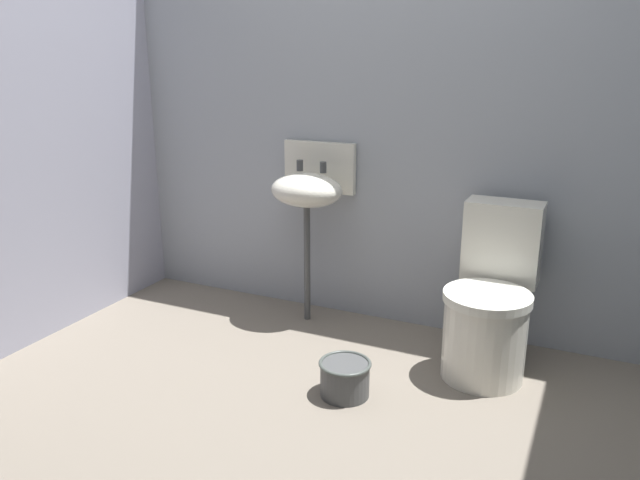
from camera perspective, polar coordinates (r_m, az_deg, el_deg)
The scene contains 6 objects.
ground_plane at distance 2.74m, azimuth -2.60°, elevation -16.57°, with size 3.50×2.66×0.08m, color #71685C.
wall_back at distance 3.40m, azimuth 6.50°, elevation 9.96°, with size 3.50×0.10×2.14m, color #969BA4.
wall_left at distance 3.44m, azimuth -26.67°, elevation 8.37°, with size 0.10×2.46×2.14m, color #9898AB.
toilet_near_wall at distance 3.06m, azimuth 15.20°, elevation -5.84°, with size 0.40×0.59×0.78m.
sink at distance 3.40m, azimuth -1.02°, elevation 4.71°, with size 0.42×0.35×0.99m.
bucket at distance 2.84m, azimuth 2.28°, elevation -12.39°, with size 0.23×0.23×0.16m.
Camera 1 is at (1.08, -2.02, 1.47)m, focal length 35.19 mm.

